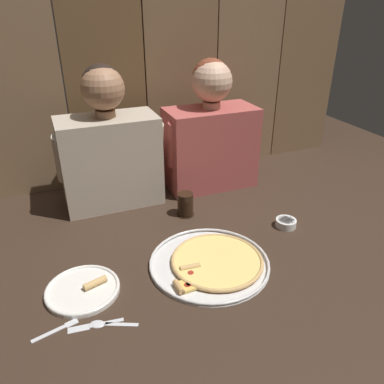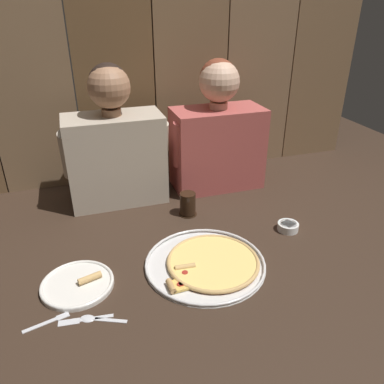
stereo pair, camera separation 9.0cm
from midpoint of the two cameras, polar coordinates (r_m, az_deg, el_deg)
ground_plane at (r=1.42m, az=3.41°, el=-8.23°), size 3.20×3.20×0.00m
pizza_tray at (r=1.33m, az=4.51°, el=-10.64°), size 0.42×0.42×0.03m
dinner_plate at (r=1.28m, az=-14.93°, el=-13.31°), size 0.23×0.23×0.03m
drinking_glass at (r=1.59m, az=0.97°, el=-1.88°), size 0.08×0.08×0.10m
dipping_bowl at (r=1.56m, az=16.01°, el=-5.12°), size 0.08×0.08×0.03m
table_fork at (r=1.19m, az=-18.74°, el=-18.10°), size 0.13×0.05×0.01m
table_knife at (r=1.17m, az=-13.60°, el=-18.26°), size 0.16×0.03×0.01m
table_spoon at (r=1.17m, az=-12.22°, el=-18.22°), size 0.14×0.08×0.01m
diner_left at (r=1.65m, az=-10.07°, el=7.00°), size 0.45×0.22×0.60m
diner_right at (r=1.77m, az=5.38°, el=8.74°), size 0.45×0.22×0.60m
wooden_backdrop_wall at (r=1.84m, az=-4.47°, el=21.14°), size 2.19×0.03×1.26m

